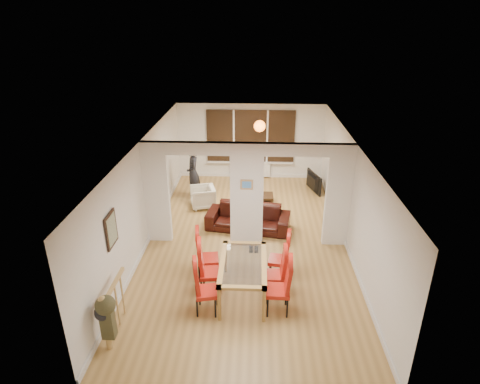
# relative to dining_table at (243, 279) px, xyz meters

# --- Properties ---
(floor) EXTENTS (5.00, 9.00, 0.01)m
(floor) POSITION_rel_dining_table_xyz_m (0.01, 2.14, -0.39)
(floor) COLOR #AA8144
(floor) RESTS_ON ground
(room_walls) EXTENTS (5.00, 9.00, 2.60)m
(room_walls) POSITION_rel_dining_table_xyz_m (0.01, 2.14, 0.91)
(room_walls) COLOR silver
(room_walls) RESTS_ON floor
(divider_wall) EXTENTS (5.00, 0.18, 2.60)m
(divider_wall) POSITION_rel_dining_table_xyz_m (0.01, 2.14, 0.91)
(divider_wall) COLOR white
(divider_wall) RESTS_ON floor
(bay_window_blinds) EXTENTS (3.00, 0.08, 1.80)m
(bay_window_blinds) POSITION_rel_dining_table_xyz_m (0.01, 6.58, 1.11)
(bay_window_blinds) COLOR black
(bay_window_blinds) RESTS_ON room_walls
(radiator) EXTENTS (1.40, 0.08, 0.50)m
(radiator) POSITION_rel_dining_table_xyz_m (0.01, 6.54, -0.09)
(radiator) COLOR white
(radiator) RESTS_ON floor
(pendant_light) EXTENTS (0.36, 0.36, 0.36)m
(pendant_light) POSITION_rel_dining_table_xyz_m (0.31, 5.44, 1.76)
(pendant_light) COLOR orange
(pendant_light) RESTS_ON room_walls
(stair_newel) EXTENTS (0.40, 1.20, 1.10)m
(stair_newel) POSITION_rel_dining_table_xyz_m (-2.24, -1.06, 0.16)
(stair_newel) COLOR tan
(stair_newel) RESTS_ON floor
(wall_poster) EXTENTS (0.04, 0.52, 0.67)m
(wall_poster) POSITION_rel_dining_table_xyz_m (-2.46, -0.26, 1.21)
(wall_poster) COLOR gray
(wall_poster) RESTS_ON room_walls
(pillar_photo) EXTENTS (0.30, 0.03, 0.25)m
(pillar_photo) POSITION_rel_dining_table_xyz_m (0.01, 2.04, 1.21)
(pillar_photo) COLOR #4C8CD8
(pillar_photo) RESTS_ON divider_wall
(dining_table) EXTENTS (0.93, 1.65, 0.77)m
(dining_table) POSITION_rel_dining_table_xyz_m (0.00, 0.00, 0.00)
(dining_table) COLOR #A57B3D
(dining_table) RESTS_ON floor
(dining_chair_la) EXTENTS (0.51, 0.51, 1.07)m
(dining_chair_la) POSITION_rel_dining_table_xyz_m (-0.67, -0.54, 0.15)
(dining_chair_la) COLOR #AE1D11
(dining_chair_la) RESTS_ON floor
(dining_chair_lb) EXTENTS (0.50, 0.50, 1.13)m
(dining_chair_lb) POSITION_rel_dining_table_xyz_m (-0.65, 0.04, 0.18)
(dining_chair_lb) COLOR #AE1D11
(dining_chair_lb) RESTS_ON floor
(dining_chair_lc) EXTENTS (0.50, 0.50, 1.10)m
(dining_chair_lc) POSITION_rel_dining_table_xyz_m (-0.77, 0.57, 0.16)
(dining_chair_lc) COLOR #AE1D11
(dining_chair_lc) RESTS_ON floor
(dining_chair_ra) EXTENTS (0.46, 0.46, 1.12)m
(dining_chair_ra) POSITION_rel_dining_table_xyz_m (0.67, -0.47, 0.17)
(dining_chair_ra) COLOR #AE1D11
(dining_chair_ra) RESTS_ON floor
(dining_chair_rb) EXTENTS (0.42, 0.42, 1.03)m
(dining_chair_rb) POSITION_rel_dining_table_xyz_m (0.64, 0.06, 0.13)
(dining_chair_rb) COLOR #AE1D11
(dining_chair_rb) RESTS_ON floor
(dining_chair_rc) EXTENTS (0.48, 0.48, 1.04)m
(dining_chair_rc) POSITION_rel_dining_table_xyz_m (0.74, 0.63, 0.13)
(dining_chair_rc) COLOR #AE1D11
(dining_chair_rc) RESTS_ON floor
(sofa) EXTENTS (2.31, 1.20, 0.64)m
(sofa) POSITION_rel_dining_table_xyz_m (0.03, 2.82, -0.07)
(sofa) COLOR black
(sofa) RESTS_ON floor
(armchair) EXTENTS (0.84, 0.86, 0.64)m
(armchair) POSITION_rel_dining_table_xyz_m (-1.35, 4.09, -0.07)
(armchair) COLOR beige
(armchair) RESTS_ON floor
(person) EXTENTS (0.69, 0.56, 1.65)m
(person) POSITION_rel_dining_table_xyz_m (-1.72, 4.78, 0.44)
(person) COLOR black
(person) RESTS_ON floor
(television) EXTENTS (1.06, 0.43, 0.61)m
(television) POSITION_rel_dining_table_xyz_m (2.01, 5.45, -0.08)
(television) COLOR black
(television) RESTS_ON floor
(coffee_table) EXTENTS (1.13, 0.63, 0.25)m
(coffee_table) POSITION_rel_dining_table_xyz_m (0.21, 4.48, -0.26)
(coffee_table) COLOR #301E10
(coffee_table) RESTS_ON floor
(bottle) EXTENTS (0.06, 0.06, 0.26)m
(bottle) POSITION_rel_dining_table_xyz_m (0.38, 4.52, -0.01)
(bottle) COLOR #143F19
(bottle) RESTS_ON coffee_table
(bowl) EXTENTS (0.21, 0.21, 0.05)m
(bowl) POSITION_rel_dining_table_xyz_m (0.12, 4.46, -0.11)
(bowl) COLOR #301E10
(bowl) RESTS_ON coffee_table
(shoes) EXTENTS (0.22, 0.24, 0.09)m
(shoes) POSITION_rel_dining_table_xyz_m (0.20, 1.68, -0.34)
(shoes) COLOR black
(shoes) RESTS_ON floor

